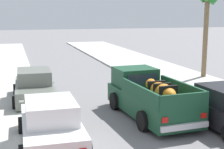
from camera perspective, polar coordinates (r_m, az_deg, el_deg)
The scene contains 6 objects.
sidewalk_right at distance 19.72m, azimuth 13.92°, elevation -2.08°, with size 5.23×60.00×0.12m, color beige.
curb_left at distance 17.10m, azimuth -16.43°, elevation -4.15°, with size 0.16×60.00×0.10m, color silver.
curb_right at distance 19.15m, azimuth 10.77°, elevation -2.36°, with size 0.16×60.00×0.10m, color silver.
pickup_truck at distance 14.00m, azimuth 6.22°, elevation -3.76°, with size 2.44×5.31×1.80m.
car_left_near at distance 16.62m, azimuth -12.89°, elevation -2.06°, with size 2.11×4.30×1.54m.
car_right_near at distance 11.03m, azimuth -10.22°, elevation -8.35°, with size 2.08×4.28×1.54m.
Camera 1 is at (-4.24, -4.58, 4.24)m, focal length 54.41 mm.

